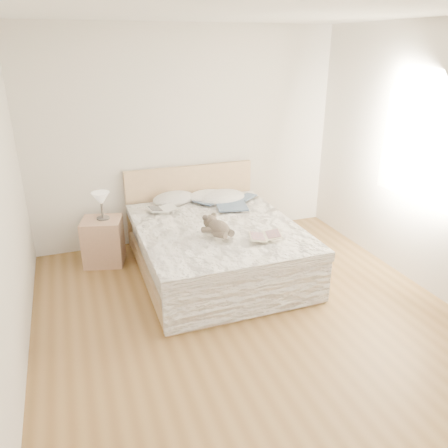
{
  "coord_description": "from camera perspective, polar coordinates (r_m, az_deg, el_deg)",
  "views": [
    {
      "loc": [
        -1.46,
        -3.13,
        2.46
      ],
      "look_at": [
        0.06,
        1.05,
        0.62
      ],
      "focal_mm": 35.0,
      "sensor_mm": 36.0,
      "label": 1
    }
  ],
  "objects": [
    {
      "name": "nightstand",
      "position": [
        5.41,
        -15.49,
        -2.19
      ],
      "size": [
        0.54,
        0.5,
        0.56
      ],
      "primitive_type": "cube",
      "rotation": [
        0.0,
        0.0,
        -0.25
      ],
      "color": "tan",
      "rests_on": "floor"
    },
    {
      "name": "ceiling",
      "position": [
        3.46,
        5.53,
        26.34
      ],
      "size": [
        4.0,
        4.5,
        0.0
      ],
      "primitive_type": "cube",
      "color": "silver",
      "rests_on": "ground"
    },
    {
      "name": "table_lamp",
      "position": [
        5.24,
        -15.76,
        3.02
      ],
      "size": [
        0.21,
        0.21,
        0.33
      ],
      "color": "#4B4641",
      "rests_on": "nightstand"
    },
    {
      "name": "childrens_book",
      "position": [
        4.5,
        5.41,
        -1.62
      ],
      "size": [
        0.4,
        0.32,
        0.02
      ],
      "primitive_type": "cube",
      "rotation": [
        0.0,
        0.0,
        -0.27
      ],
      "color": "beige",
      "rests_on": "bed"
    },
    {
      "name": "blouse",
      "position": [
        5.41,
        0.88,
        2.68
      ],
      "size": [
        0.68,
        0.71,
        0.02
      ],
      "primitive_type": null,
      "rotation": [
        0.0,
        0.0,
        -0.2
      ],
      "color": "#3D516C",
      "rests_on": "bed"
    },
    {
      "name": "wall_back",
      "position": [
        5.69,
        -4.82,
        11.12
      ],
      "size": [
        4.0,
        0.02,
        2.7
      ],
      "primitive_type": "cube",
      "color": "silver",
      "rests_on": "ground"
    },
    {
      "name": "pillow_middle",
      "position": [
        5.64,
        -1.86,
        3.61
      ],
      "size": [
        0.61,
        0.47,
        0.16
      ],
      "primitive_type": "ellipsoid",
      "rotation": [
        0.0,
        0.0,
        -0.17
      ],
      "color": "white",
      "rests_on": "bed"
    },
    {
      "name": "bed",
      "position": [
        5.05,
        -1.22,
        -2.81
      ],
      "size": [
        1.72,
        2.14,
        1.0
      ],
      "color": "tan",
      "rests_on": "floor"
    },
    {
      "name": "wall_right",
      "position": [
        4.8,
        27.22,
        6.59
      ],
      "size": [
        0.02,
        4.5,
        2.7
      ],
      "primitive_type": "cube",
      "color": "silver",
      "rests_on": "ground"
    },
    {
      "name": "floor",
      "position": [
        4.24,
        4.15,
        -13.05
      ],
      "size": [
        4.0,
        4.5,
        0.0
      ],
      "primitive_type": "cube",
      "color": "brown",
      "rests_on": "ground"
    },
    {
      "name": "pillow_left",
      "position": [
        5.6,
        -6.57,
        3.33
      ],
      "size": [
        0.63,
        0.51,
        0.17
      ],
      "primitive_type": "ellipsoid",
      "rotation": [
        0.0,
        0.0,
        0.23
      ],
      "color": "silver",
      "rests_on": "bed"
    },
    {
      "name": "pillow_right",
      "position": [
        5.6,
        -0.28,
        3.49
      ],
      "size": [
        0.64,
        0.47,
        0.18
      ],
      "primitive_type": "ellipsoid",
      "rotation": [
        0.0,
        0.0,
        0.07
      ],
      "color": "white",
      "rests_on": "bed"
    },
    {
      "name": "window",
      "position": [
        4.97,
        24.87,
        8.67
      ],
      "size": [
        0.02,
        1.3,
        1.1
      ],
      "primitive_type": "cube",
      "color": "white",
      "rests_on": "wall_right"
    },
    {
      "name": "photo_book",
      "position": [
        5.28,
        -8.09,
        1.95
      ],
      "size": [
        0.37,
        0.28,
        0.03
      ],
      "primitive_type": "cube",
      "rotation": [
        0.0,
        0.0,
        0.13
      ],
      "color": "white",
      "rests_on": "bed"
    },
    {
      "name": "teddy_bear",
      "position": [
        4.49,
        -0.68,
        -1.3
      ],
      "size": [
        0.35,
        0.41,
        0.18
      ],
      "primitive_type": null,
      "rotation": [
        0.0,
        0.0,
        0.35
      ],
      "color": "brown",
      "rests_on": "bed"
    }
  ]
}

